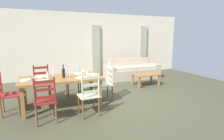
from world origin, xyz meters
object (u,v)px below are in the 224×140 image
object	(u,v)px
dining_table	(61,81)
dining_chair_head_east	(106,83)
wine_bottle	(64,73)
wine_glass_far_left	(47,73)
dining_chair_far_left	(42,83)
dining_chair_near_left	(45,100)
wine_glass_near_left	(47,75)
couch	(131,71)
wine_glass_far_right	(83,70)
coffee_table	(146,76)
dining_chair_head_west	(7,94)
wine_glass_near_right	(87,72)
dining_chair_near_right	(89,95)
coffee_cup_primary	(72,74)
dining_chair_far_right	(73,80)

from	to	relation	value
dining_table	dining_chair_head_east	world-z (taller)	dining_chair_head_east
dining_chair_head_east	wine_bottle	size ratio (longest dim) A/B	3.04
wine_glass_far_left	dining_chair_far_left	bearing A→B (deg)	101.92
dining_chair_near_left	wine_glass_near_left	world-z (taller)	dining_chair_near_left
wine_bottle	couch	size ratio (longest dim) A/B	0.14
dining_chair_near_left	wine_glass_far_left	world-z (taller)	dining_chair_near_left
wine_glass_far_right	coffee_table	world-z (taller)	wine_glass_far_right
couch	coffee_table	bearing A→B (deg)	-94.38
dining_chair_head_west	dining_table	bearing A→B (deg)	-0.93
dining_chair_near_left	wine_glass_near_right	bearing A→B (deg)	30.18
dining_chair_near_right	wine_glass_far_left	world-z (taller)	dining_chair_near_right
dining_chair_near_left	dining_chair_head_west	size ratio (longest dim) A/B	1.00
wine_bottle	wine_glass_far_right	xyz separation A→B (m)	(0.53, 0.20, -0.01)
wine_glass_near_left	wine_glass_far_left	bearing A→B (deg)	86.77
coffee_table	couch	bearing A→B (deg)	85.62
dining_chair_far_left	wine_glass_far_right	size ratio (longest dim) A/B	5.96
dining_table	coffee_cup_primary	xyz separation A→B (m)	(0.27, 0.02, 0.13)
dining_chair_far_right	wine_bottle	world-z (taller)	wine_bottle
dining_table	wine_glass_far_right	xyz separation A→B (m)	(0.58, 0.15, 0.20)
dining_chair_far_left	wine_glass_near_right	distance (m)	1.41
wine_glass_near_right	wine_glass_far_right	distance (m)	0.30
dining_chair_near_left	coffee_cup_primary	distance (m)	1.08
wine_glass_near_right	dining_chair_far_right	bearing A→B (deg)	100.70
dining_chair_head_east	coffee_cup_primary	bearing A→B (deg)	-179.60
dining_table	dining_chair_head_east	xyz separation A→B (m)	(1.16, 0.03, -0.19)
dining_chair_head_west	wine_glass_far_left	world-z (taller)	dining_chair_head_west
coffee_table	dining_chair_near_left	bearing A→B (deg)	-154.59
dining_chair_far_right	wine_glass_far_left	bearing A→B (deg)	-137.98
dining_chair_head_east	wine_glass_near_left	xyz separation A→B (m)	(-1.48, -0.16, 0.38)
coffee_table	wine_glass_near_left	bearing A→B (deg)	-163.04
wine_glass_near_right	coffee_table	distance (m)	2.66
dining_chair_far_left	coffee_cup_primary	xyz separation A→B (m)	(0.70, -0.70, 0.32)
dining_chair_far_right	wine_glass_near_left	bearing A→B (deg)	-129.01
dining_chair_far_right	wine_glass_far_right	size ratio (longest dim) A/B	5.96
dining_chair_head_west	couch	xyz separation A→B (m)	(4.26, 2.07, -0.19)
wine_glass_far_left	wine_glass_near_left	bearing A→B (deg)	-93.23
dining_chair_near_left	wine_glass_near_left	bearing A→B (deg)	80.85
dining_table	wine_glass_near_left	size ratio (longest dim) A/B	11.80
dining_chair_head_west	coffee_table	distance (m)	4.26
wine_glass_far_right	coffee_table	xyz separation A→B (m)	(2.41, 0.73, -0.51)
dining_table	dining_chair_head_west	size ratio (longest dim) A/B	1.98
dining_table	dining_chair_far_left	xyz separation A→B (m)	(-0.43, 0.73, -0.19)
wine_glass_near_right	coffee_table	xyz separation A→B (m)	(2.40, 1.03, -0.51)
wine_bottle	coffee_cup_primary	xyz separation A→B (m)	(0.22, 0.08, -0.07)
dining_chair_near_left	dining_chair_head_east	size ratio (longest dim) A/B	1.00
dining_chair_head_east	wine_glass_far_right	size ratio (longest dim) A/B	5.96
dining_chair_near_left	dining_chair_far_left	world-z (taller)	same
dining_chair_head_east	wine_glass_near_left	size ratio (longest dim) A/B	5.96
dining_chair_far_right	dining_chair_head_east	xyz separation A→B (m)	(0.74, -0.75, 0.00)
wine_glass_near_right	wine_bottle	bearing A→B (deg)	169.46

